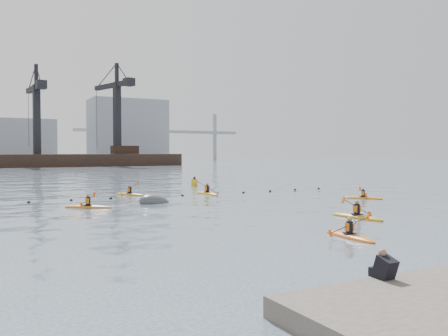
{
  "coord_description": "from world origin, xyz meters",
  "views": [
    {
      "loc": [
        -14.78,
        -14.37,
        3.75
      ],
      "look_at": [
        -1.93,
        9.47,
        2.8
      ],
      "focal_mm": 38.0,
      "sensor_mm": 36.0,
      "label": 1
    }
  ],
  "objects_px": {
    "kayaker_0": "(349,235)",
    "kayaker_5": "(130,194)",
    "nav_buoy": "(194,183)",
    "kayaker_2": "(88,206)",
    "mooring_buoy": "(155,203)",
    "kayaker_1": "(357,216)",
    "kayaker_3": "(207,193)",
    "kayaker_4": "(363,197)"
  },
  "relations": [
    {
      "from": "kayaker_2",
      "to": "kayaker_4",
      "type": "height_order",
      "value": "kayaker_4"
    },
    {
      "from": "kayaker_2",
      "to": "kayaker_0",
      "type": "bearing_deg",
      "value": -119.77
    },
    {
      "from": "kayaker_4",
      "to": "kayaker_3",
      "type": "bearing_deg",
      "value": -77.7
    },
    {
      "from": "kayaker_1",
      "to": "nav_buoy",
      "type": "bearing_deg",
      "value": 78.74
    },
    {
      "from": "kayaker_2",
      "to": "kayaker_3",
      "type": "height_order",
      "value": "kayaker_3"
    },
    {
      "from": "kayaker_5",
      "to": "kayaker_4",
      "type": "bearing_deg",
      "value": -67.27
    },
    {
      "from": "kayaker_0",
      "to": "kayaker_2",
      "type": "relative_size",
      "value": 1.05
    },
    {
      "from": "kayaker_0",
      "to": "kayaker_3",
      "type": "relative_size",
      "value": 0.92
    },
    {
      "from": "kayaker_2",
      "to": "kayaker_5",
      "type": "height_order",
      "value": "kayaker_5"
    },
    {
      "from": "kayaker_5",
      "to": "mooring_buoy",
      "type": "distance_m",
      "value": 6.98
    },
    {
      "from": "kayaker_0",
      "to": "mooring_buoy",
      "type": "xyz_separation_m",
      "value": [
        -2.67,
        17.21,
        -0.1
      ]
    },
    {
      "from": "kayaker_4",
      "to": "mooring_buoy",
      "type": "distance_m",
      "value": 16.42
    },
    {
      "from": "kayaker_0",
      "to": "kayaker_3",
      "type": "bearing_deg",
      "value": 83.86
    },
    {
      "from": "kayaker_2",
      "to": "kayaker_1",
      "type": "bearing_deg",
      "value": -99.0
    },
    {
      "from": "kayaker_2",
      "to": "mooring_buoy",
      "type": "distance_m",
      "value": 5.01
    },
    {
      "from": "kayaker_0",
      "to": "kayaker_5",
      "type": "relative_size",
      "value": 1.06
    },
    {
      "from": "kayaker_4",
      "to": "nav_buoy",
      "type": "bearing_deg",
      "value": -103.72
    },
    {
      "from": "kayaker_5",
      "to": "nav_buoy",
      "type": "height_order",
      "value": "kayaker_5"
    },
    {
      "from": "kayaker_3",
      "to": "kayaker_5",
      "type": "distance_m",
      "value": 6.7
    },
    {
      "from": "kayaker_5",
      "to": "nav_buoy",
      "type": "distance_m",
      "value": 11.55
    },
    {
      "from": "kayaker_4",
      "to": "nav_buoy",
      "type": "relative_size",
      "value": 2.34
    },
    {
      "from": "nav_buoy",
      "to": "kayaker_0",
      "type": "bearing_deg",
      "value": -102.51
    },
    {
      "from": "kayaker_5",
      "to": "mooring_buoy",
      "type": "bearing_deg",
      "value": -121.98
    },
    {
      "from": "kayaker_0",
      "to": "kayaker_1",
      "type": "distance_m",
      "value": 6.42
    },
    {
      "from": "kayaker_3",
      "to": "kayaker_4",
      "type": "distance_m",
      "value": 13.15
    },
    {
      "from": "kayaker_4",
      "to": "mooring_buoy",
      "type": "relative_size",
      "value": 1.18
    },
    {
      "from": "kayaker_0",
      "to": "kayaker_1",
      "type": "height_order",
      "value": "kayaker_1"
    },
    {
      "from": "kayaker_5",
      "to": "mooring_buoy",
      "type": "relative_size",
      "value": 1.23
    },
    {
      "from": "kayaker_5",
      "to": "nav_buoy",
      "type": "xyz_separation_m",
      "value": [
        9.28,
        6.87,
        0.28
      ]
    },
    {
      "from": "nav_buoy",
      "to": "kayaker_3",
      "type": "bearing_deg",
      "value": -108.1
    },
    {
      "from": "kayaker_1",
      "to": "kayaker_3",
      "type": "height_order",
      "value": "kayaker_3"
    },
    {
      "from": "kayaker_0",
      "to": "kayaker_4",
      "type": "xyz_separation_m",
      "value": [
        13.01,
        12.34,
        -0.0
      ]
    },
    {
      "from": "kayaker_0",
      "to": "mooring_buoy",
      "type": "bearing_deg",
      "value": 102.72
    },
    {
      "from": "kayaker_3",
      "to": "kayaker_4",
      "type": "bearing_deg",
      "value": -49.74
    },
    {
      "from": "kayaker_0",
      "to": "kayaker_3",
      "type": "xyz_separation_m",
      "value": [
        3.85,
        21.77,
        0.01
      ]
    },
    {
      "from": "kayaker_3",
      "to": "nav_buoy",
      "type": "bearing_deg",
      "value": 68.02
    },
    {
      "from": "kayaker_1",
      "to": "nav_buoy",
      "type": "height_order",
      "value": "kayaker_1"
    },
    {
      "from": "kayaker_4",
      "to": "nav_buoy",
      "type": "distance_m",
      "value": 19.69
    },
    {
      "from": "kayaker_2",
      "to": "mooring_buoy",
      "type": "relative_size",
      "value": 1.24
    },
    {
      "from": "kayaker_0",
      "to": "mooring_buoy",
      "type": "height_order",
      "value": "kayaker_0"
    },
    {
      "from": "kayaker_3",
      "to": "nav_buoy",
      "type": "relative_size",
      "value": 2.81
    },
    {
      "from": "kayaker_5",
      "to": "mooring_buoy",
      "type": "height_order",
      "value": "kayaker_5"
    }
  ]
}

